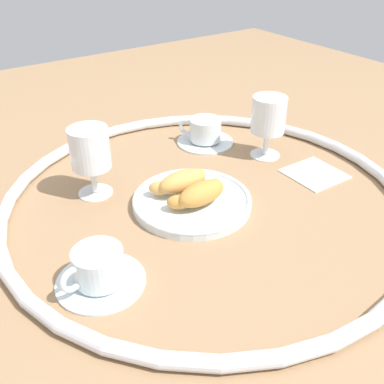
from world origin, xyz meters
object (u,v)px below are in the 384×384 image
Objects in this scene: coffee_cup_near at (205,133)px; folded_napkin at (315,173)px; pastry_plate at (192,201)px; croissant_large at (200,193)px; juice_glass_right at (90,151)px; coffee_cup_far at (98,270)px; juice_glass_left at (269,117)px; croissant_small at (182,182)px.

folded_napkin is (0.10, -0.26, -0.02)m from coffee_cup_near.
pastry_plate is 2.06× the size of folded_napkin.
juice_glass_right is at bearing 128.44° from croissant_large.
croissant_large is 1.01× the size of coffee_cup_far.
croissant_large is at bearing 174.23° from folded_napkin.
croissant_large is at bearing -158.87° from juice_glass_left.
juice_glass_left is (0.25, 0.10, 0.06)m from croissant_large.
croissant_small reaches higher than pastry_plate.
croissant_large is 0.25m from coffee_cup_far.
croissant_large and coffee_cup_far have the same top height.
coffee_cup_far is at bearing -163.42° from croissant_large.
croissant_large is at bearing -51.56° from juice_glass_right.
juice_glass_left reaches higher than croissant_small.
coffee_cup_near is 0.33m from juice_glass_right.
coffee_cup_far is (-0.23, -0.13, -0.01)m from croissant_small.
coffee_cup_far is at bearing -144.04° from coffee_cup_near.
coffee_cup_near is 0.97× the size of juice_glass_right.
juice_glass_left reaches higher than coffee_cup_near.
coffee_cup_far is at bearing -112.93° from juice_glass_right.
pastry_plate is at bearing 169.46° from folded_napkin.
pastry_plate reaches higher than folded_napkin.
croissant_small is 0.18m from juice_glass_right.
coffee_cup_near is at bearing 48.79° from pastry_plate.
juice_glass_left is at bearing -60.62° from coffee_cup_near.
croissant_small reaches higher than folded_napkin.
coffee_cup_near is at bearing 35.96° from coffee_cup_far.
croissant_small is 0.27m from juice_glass_left.
coffee_cup_near reaches higher than pastry_plate.
croissant_small is at bearing 163.72° from folded_napkin.
juice_glass_right reaches higher than folded_napkin.
juice_glass_right is (0.10, 0.24, 0.07)m from coffee_cup_far.
pastry_plate is 1.66× the size of croissant_large.
pastry_plate is at bearing -47.62° from juice_glass_right.
juice_glass_right is 0.47m from folded_napkin.
juice_glass_right is (-0.39, 0.07, 0.00)m from juice_glass_left.
coffee_cup_near is at bearing 11.07° from juice_glass_right.
croissant_large reaches higher than folded_napkin.
pastry_plate is 1.62× the size of juice_glass_left.
juice_glass_left is (0.49, 0.17, 0.07)m from coffee_cup_far.
juice_glass_left is at bearing 16.13° from pastry_plate.
croissant_small is at bearing 28.29° from coffee_cup_far.
croissant_large is 0.28m from folded_napkin.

